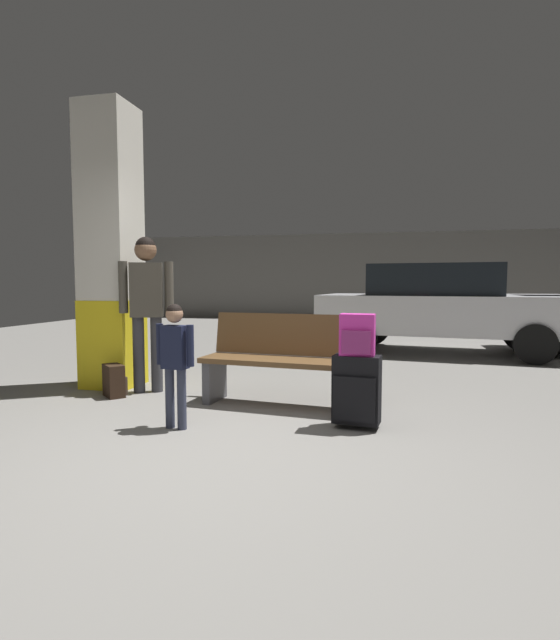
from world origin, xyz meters
TOP-DOWN VIEW (x-y plane):
  - ground_plane at (0.00, 4.00)m, footprint 18.00×18.00m
  - garage_back_wall at (0.00, 12.86)m, footprint 18.00×0.12m
  - structural_pillar at (-1.98, 1.93)m, footprint 0.57×0.57m
  - bench at (0.14, 1.49)m, footprint 1.65×0.70m
  - suitcase at (0.88, 0.86)m, footprint 0.40×0.27m
  - backpack_bright at (0.88, 0.86)m, footprint 0.29×0.20m
  - child at (-0.57, 0.53)m, footprint 0.35×0.22m
  - adult at (-1.44, 1.72)m, footprint 0.54×0.31m
  - backpack_dark_floor at (-1.68, 1.44)m, footprint 0.32×0.31m
  - parked_car_near at (2.01, 5.56)m, footprint 4.28×2.19m

SIDE VIEW (x-z plane):
  - ground_plane at x=0.00m, z-range -0.10..0.00m
  - backpack_dark_floor at x=-1.68m, z-range 0.00..0.34m
  - suitcase at x=0.88m, z-range 0.02..0.62m
  - bench at x=0.14m, z-range 0.00..0.88m
  - child at x=-0.57m, z-range 0.12..1.15m
  - backpack_bright at x=0.88m, z-range 0.60..0.94m
  - parked_car_near at x=2.01m, z-range 0.05..1.56m
  - adult at x=-1.44m, z-range 0.20..1.89m
  - garage_back_wall at x=0.00m, z-range 0.00..2.80m
  - structural_pillar at x=-1.98m, z-range -0.01..3.18m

